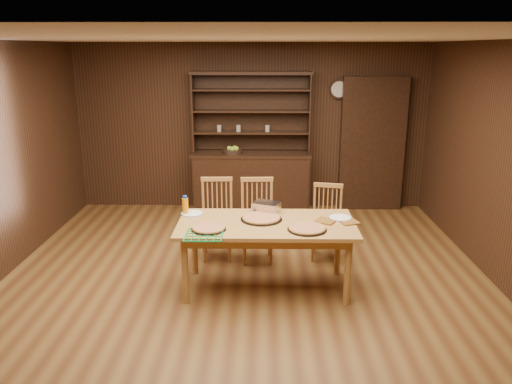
{
  "coord_description": "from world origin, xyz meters",
  "views": [
    {
      "loc": [
        0.19,
        -4.88,
        2.51
      ],
      "look_at": [
        0.11,
        0.4,
        0.98
      ],
      "focal_mm": 35.0,
      "sensor_mm": 36.0,
      "label": 1
    }
  ],
  "objects_px": {
    "dining_table": "(266,230)",
    "chair_center": "(257,217)",
    "chair_right": "(327,219)",
    "juice_bottle": "(185,206)",
    "china_hutch": "(251,174)",
    "chair_left": "(217,216)"
  },
  "relations": [
    {
      "from": "dining_table",
      "to": "chair_center",
      "type": "xyz_separation_m",
      "value": [
        -0.11,
        0.8,
        -0.13
      ]
    },
    {
      "from": "chair_right",
      "to": "juice_bottle",
      "type": "xyz_separation_m",
      "value": [
        -1.63,
        -0.61,
        0.36
      ]
    },
    {
      "from": "china_hutch",
      "to": "dining_table",
      "type": "bearing_deg",
      "value": -85.25
    },
    {
      "from": "china_hutch",
      "to": "juice_bottle",
      "type": "distance_m",
      "value": 2.55
    },
    {
      "from": "dining_table",
      "to": "chair_left",
      "type": "xyz_separation_m",
      "value": [
        -0.6,
        0.87,
        -0.14
      ]
    },
    {
      "from": "dining_table",
      "to": "juice_bottle",
      "type": "height_order",
      "value": "juice_bottle"
    },
    {
      "from": "china_hutch",
      "to": "chair_right",
      "type": "distance_m",
      "value": 2.08
    },
    {
      "from": "china_hutch",
      "to": "dining_table",
      "type": "distance_m",
      "value": 2.71
    },
    {
      "from": "china_hutch",
      "to": "dining_table",
      "type": "xyz_separation_m",
      "value": [
        0.22,
        -2.7,
        0.07
      ]
    },
    {
      "from": "china_hutch",
      "to": "chair_right",
      "type": "relative_size",
      "value": 2.36
    },
    {
      "from": "china_hutch",
      "to": "chair_right",
      "type": "xyz_separation_m",
      "value": [
        0.97,
        -1.84,
        -0.11
      ]
    },
    {
      "from": "chair_center",
      "to": "juice_bottle",
      "type": "bearing_deg",
      "value": -147.84
    },
    {
      "from": "chair_center",
      "to": "chair_left",
      "type": "bearing_deg",
      "value": 168.62
    },
    {
      "from": "dining_table",
      "to": "chair_left",
      "type": "distance_m",
      "value": 1.07
    },
    {
      "from": "chair_right",
      "to": "juice_bottle",
      "type": "relative_size",
      "value": 4.32
    },
    {
      "from": "chair_center",
      "to": "chair_right",
      "type": "bearing_deg",
      "value": 1.18
    },
    {
      "from": "dining_table",
      "to": "chair_center",
      "type": "distance_m",
      "value": 0.82
    },
    {
      "from": "china_hutch",
      "to": "chair_left",
      "type": "distance_m",
      "value": 1.86
    },
    {
      "from": "chair_left",
      "to": "dining_table",
      "type": "bearing_deg",
      "value": -58.0
    },
    {
      "from": "chair_left",
      "to": "chair_right",
      "type": "bearing_deg",
      "value": -3.1
    },
    {
      "from": "china_hutch",
      "to": "chair_center",
      "type": "relative_size",
      "value": 2.16
    },
    {
      "from": "chair_left",
      "to": "chair_center",
      "type": "xyz_separation_m",
      "value": [
        0.5,
        -0.07,
        0.01
      ]
    }
  ]
}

